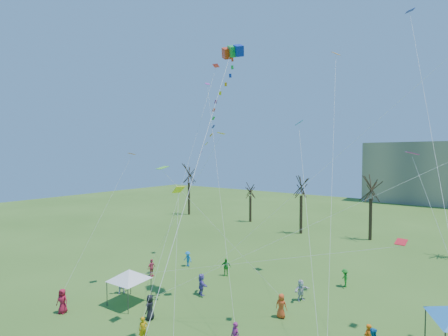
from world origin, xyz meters
The scene contains 5 objects.
bare_tree_row centered at (2.00, 35.57, 6.49)m, with size 72.20×7.51×9.97m.
big_box_kite centered at (-3.91, 9.03, 15.45)m, with size 3.80×8.16×23.14m.
canopy_tent_white centered at (-9.83, 4.86, 2.33)m, with size 3.65×3.65×2.75m.
festival_crowd centered at (-0.18, 7.50, 0.86)m, with size 26.38×19.30×1.84m.
small_kites_aloft centered at (0.43, 10.66, 13.43)m, with size 25.87×19.07×33.02m.
Camera 1 is at (10.61, -10.30, 11.77)m, focal length 25.00 mm.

